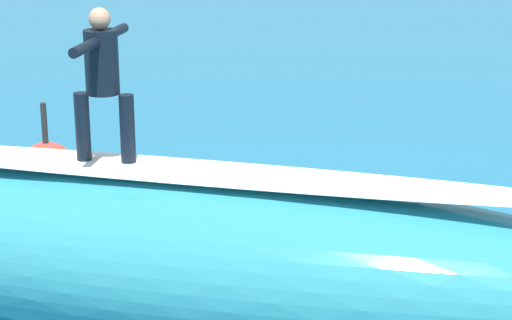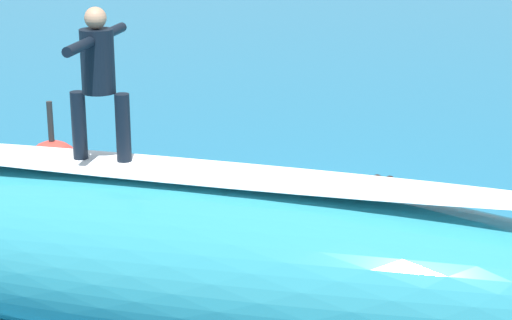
% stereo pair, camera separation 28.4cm
% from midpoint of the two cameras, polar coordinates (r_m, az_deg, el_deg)
% --- Properties ---
extents(ground_plane, '(120.00, 120.00, 0.00)m').
position_cam_midpoint_polar(ground_plane, '(11.50, 3.73, -4.98)').
color(ground_plane, '#196084').
extents(wave_crest, '(9.92, 4.47, 1.64)m').
position_cam_midpoint_polar(wave_crest, '(9.00, -3.85, -5.85)').
color(wave_crest, teal).
rests_on(wave_crest, ground_plane).
extents(wave_foam_lip, '(8.17, 2.78, 0.08)m').
position_cam_midpoint_polar(wave_foam_lip, '(8.70, -3.96, -0.63)').
color(wave_foam_lip, white).
rests_on(wave_foam_lip, wave_crest).
extents(surfboard_riding, '(1.93, 1.09, 0.07)m').
position_cam_midpoint_polar(surfboard_riding, '(8.97, -8.46, -0.24)').
color(surfboard_riding, yellow).
rests_on(surfboard_riding, wave_crest).
extents(surfer_riding, '(0.56, 1.34, 1.46)m').
position_cam_midpoint_polar(surfer_riding, '(8.75, -8.72, 5.30)').
color(surfer_riding, black).
rests_on(surfer_riding, surfboard_riding).
extents(surfboard_paddling, '(1.03, 2.40, 0.06)m').
position_cam_midpoint_polar(surfboard_paddling, '(12.39, 7.45, -3.28)').
color(surfboard_paddling, '#EAE5C6').
rests_on(surfboard_paddling, ground_plane).
extents(surfer_paddling, '(0.66, 1.82, 0.33)m').
position_cam_midpoint_polar(surfer_paddling, '(12.46, 7.61, -2.32)').
color(surfer_paddling, black).
rests_on(surfer_paddling, surfboard_paddling).
extents(buoy_marker, '(0.80, 0.80, 1.36)m').
position_cam_midpoint_polar(buoy_marker, '(13.20, -11.69, -0.50)').
color(buoy_marker, red).
rests_on(buoy_marker, ground_plane).
extents(foam_patch_mid, '(0.86, 0.86, 0.12)m').
position_cam_midpoint_polar(foam_patch_mid, '(12.15, 12.46, -3.84)').
color(foam_patch_mid, white).
rests_on(foam_patch_mid, ground_plane).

